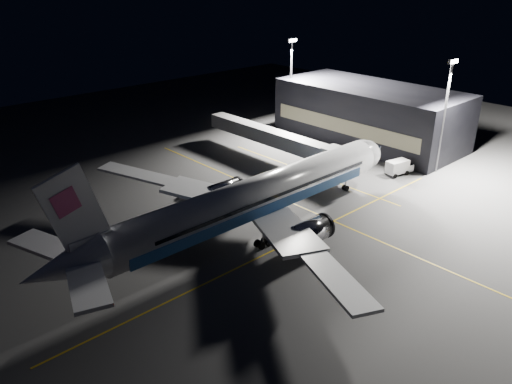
{
  "coord_description": "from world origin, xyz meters",
  "views": [
    {
      "loc": [
        -43.85,
        -47.25,
        34.59
      ],
      "look_at": [
        -0.42,
        -0.07,
        6.0
      ],
      "focal_mm": 35.0,
      "sensor_mm": 36.0,
      "label": 1
    }
  ],
  "objects_px": {
    "safety_cone_b": "(259,207)",
    "safety_cone_a": "(211,219)",
    "airliner": "(252,199)",
    "baggage_tug": "(190,189)",
    "floodlight_mast_north": "(291,76)",
    "safety_cone_c": "(215,228)",
    "jet_bridge": "(278,139)",
    "floodlight_mast_south": "(446,107)",
    "service_truck": "(399,167)"
  },
  "relations": [
    {
      "from": "jet_bridge",
      "to": "service_truck",
      "type": "xyz_separation_m",
      "value": [
        11.59,
        -20.16,
        -3.09
      ]
    },
    {
      "from": "jet_bridge",
      "to": "safety_cone_b",
      "type": "relative_size",
      "value": 54.25
    },
    {
      "from": "baggage_tug",
      "to": "safety_cone_b",
      "type": "relative_size",
      "value": 3.52
    },
    {
      "from": "floodlight_mast_north",
      "to": "safety_cone_c",
      "type": "xyz_separation_m",
      "value": [
        -44.76,
        -27.99,
        -12.08
      ]
    },
    {
      "from": "airliner",
      "to": "floodlight_mast_south",
      "type": "relative_size",
      "value": 2.97
    },
    {
      "from": "service_truck",
      "to": "safety_cone_a",
      "type": "bearing_deg",
      "value": 178.01
    },
    {
      "from": "safety_cone_b",
      "to": "safety_cone_a",
      "type": "bearing_deg",
      "value": 166.1
    },
    {
      "from": "airliner",
      "to": "baggage_tug",
      "type": "distance_m",
      "value": 17.55
    },
    {
      "from": "safety_cone_b",
      "to": "safety_cone_c",
      "type": "distance_m",
      "value": 9.37
    },
    {
      "from": "floodlight_mast_north",
      "to": "floodlight_mast_south",
      "type": "height_order",
      "value": "same"
    },
    {
      "from": "airliner",
      "to": "safety_cone_b",
      "type": "relative_size",
      "value": 96.95
    },
    {
      "from": "floodlight_mast_north",
      "to": "safety_cone_b",
      "type": "distance_m",
      "value": 46.31
    },
    {
      "from": "jet_bridge",
      "to": "safety_cone_b",
      "type": "bearing_deg",
      "value": -142.49
    },
    {
      "from": "service_truck",
      "to": "safety_cone_b",
      "type": "distance_m",
      "value": 29.81
    },
    {
      "from": "floodlight_mast_south",
      "to": "jet_bridge",
      "type": "bearing_deg",
      "value": 126.79
    },
    {
      "from": "safety_cone_a",
      "to": "safety_cone_b",
      "type": "xyz_separation_m",
      "value": [
        8.06,
        -2.0,
        0.05
      ]
    },
    {
      "from": "floodlight_mast_north",
      "to": "safety_cone_b",
      "type": "xyz_separation_m",
      "value": [
        -35.41,
        -27.29,
        -12.05
      ]
    },
    {
      "from": "jet_bridge",
      "to": "service_truck",
      "type": "relative_size",
      "value": 5.97
    },
    {
      "from": "safety_cone_a",
      "to": "safety_cone_c",
      "type": "relative_size",
      "value": 0.92
    },
    {
      "from": "baggage_tug",
      "to": "service_truck",
      "type": "bearing_deg",
      "value": -31.82
    },
    {
      "from": "jet_bridge",
      "to": "safety_cone_b",
      "type": "xyz_separation_m",
      "value": [
        -17.41,
        -13.36,
        -4.26
      ]
    },
    {
      "from": "baggage_tug",
      "to": "floodlight_mast_north",
      "type": "bearing_deg",
      "value": 18.55
    },
    {
      "from": "floodlight_mast_north",
      "to": "safety_cone_c",
      "type": "distance_m",
      "value": 54.15
    },
    {
      "from": "service_truck",
      "to": "safety_cone_b",
      "type": "relative_size",
      "value": 9.08
    },
    {
      "from": "safety_cone_a",
      "to": "jet_bridge",
      "type": "bearing_deg",
      "value": 24.05
    },
    {
      "from": "safety_cone_b",
      "to": "baggage_tug",
      "type": "bearing_deg",
      "value": 109.83
    },
    {
      "from": "floodlight_mast_south",
      "to": "safety_cone_a",
      "type": "bearing_deg",
      "value": 163.71
    },
    {
      "from": "airliner",
      "to": "floodlight_mast_north",
      "type": "bearing_deg",
      "value": 37.91
    },
    {
      "from": "service_truck",
      "to": "floodlight_mast_south",
      "type": "bearing_deg",
      "value": -20.05
    },
    {
      "from": "floodlight_mast_south",
      "to": "baggage_tug",
      "type": "bearing_deg",
      "value": 150.05
    },
    {
      "from": "floodlight_mast_south",
      "to": "safety_cone_b",
      "type": "relative_size",
      "value": 32.64
    },
    {
      "from": "baggage_tug",
      "to": "safety_cone_a",
      "type": "distance_m",
      "value": 10.89
    },
    {
      "from": "jet_bridge",
      "to": "safety_cone_a",
      "type": "relative_size",
      "value": 64.63
    },
    {
      "from": "service_truck",
      "to": "safety_cone_c",
      "type": "height_order",
      "value": "service_truck"
    },
    {
      "from": "safety_cone_a",
      "to": "floodlight_mast_south",
      "type": "bearing_deg",
      "value": -16.29
    },
    {
      "from": "airliner",
      "to": "safety_cone_a",
      "type": "distance_m",
      "value": 8.63
    },
    {
      "from": "jet_bridge",
      "to": "baggage_tug",
      "type": "relative_size",
      "value": 15.4
    },
    {
      "from": "floodlight_mast_south",
      "to": "safety_cone_c",
      "type": "distance_m",
      "value": 47.43
    },
    {
      "from": "safety_cone_a",
      "to": "floodlight_mast_north",
      "type": "bearing_deg",
      "value": 30.2
    },
    {
      "from": "service_truck",
      "to": "baggage_tug",
      "type": "xyz_separation_m",
      "value": [
        -33.42,
        19.04,
        -0.76
      ]
    },
    {
      "from": "airliner",
      "to": "floodlight_mast_south",
      "type": "xyz_separation_m",
      "value": [
        41.08,
        -6.01,
        7.21
      ]
    },
    {
      "from": "airliner",
      "to": "safety_cone_c",
      "type": "xyz_separation_m",
      "value": [
        -3.68,
        4.0,
        -4.87
      ]
    },
    {
      "from": "floodlight_mast_north",
      "to": "baggage_tug",
      "type": "distance_m",
      "value": 44.14
    },
    {
      "from": "safety_cone_a",
      "to": "safety_cone_b",
      "type": "distance_m",
      "value": 8.31
    },
    {
      "from": "service_truck",
      "to": "airliner",
      "type": "bearing_deg",
      "value": -172.12
    },
    {
      "from": "airliner",
      "to": "baggage_tug",
      "type": "bearing_deg",
      "value": 85.78
    },
    {
      "from": "safety_cone_a",
      "to": "service_truck",
      "type": "bearing_deg",
      "value": -13.34
    },
    {
      "from": "airliner",
      "to": "baggage_tug",
      "type": "relative_size",
      "value": 27.53
    },
    {
      "from": "airliner",
      "to": "baggage_tug",
      "type": "height_order",
      "value": "airliner"
    },
    {
      "from": "floodlight_mast_north",
      "to": "service_truck",
      "type": "xyz_separation_m",
      "value": [
        -6.41,
        -34.09,
        -10.88
      ]
    }
  ]
}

